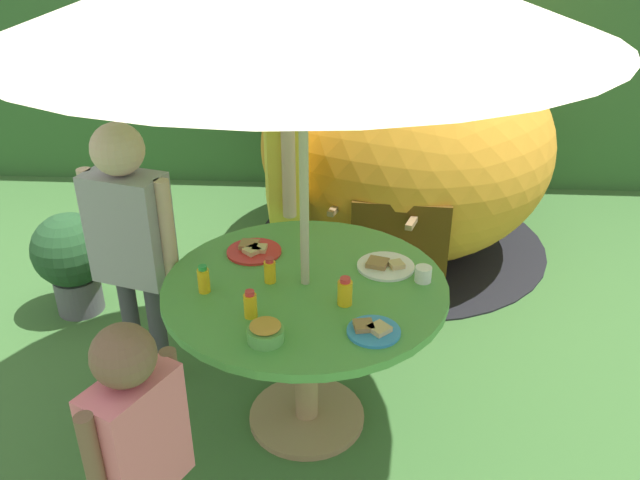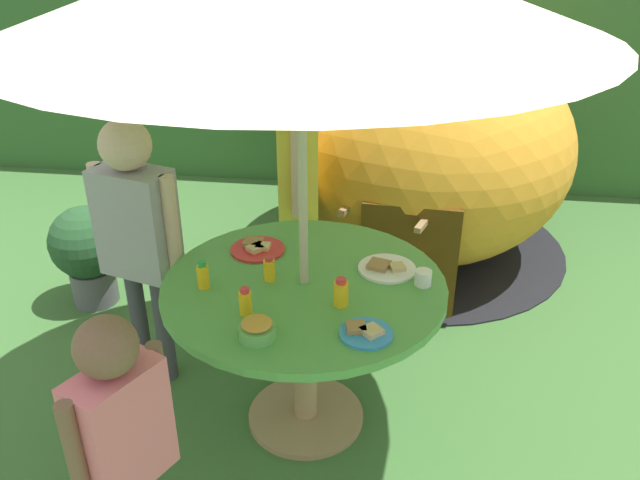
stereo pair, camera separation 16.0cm
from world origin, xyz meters
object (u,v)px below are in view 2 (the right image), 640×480
object	(u,v)px
child_in_pink_shirt	(121,427)
plate_far_right	(257,248)
plate_near_right	(386,268)
juice_bottle_far_left	(245,302)
juice_bottle_near_left	(341,293)
dome_tent	(423,147)
child_in_grey_shirt	(137,223)
cup_near	(423,278)
potted_plant	(88,249)
juice_bottle_center_front	(203,276)
juice_bottle_center_back	(269,269)
wooden_chair	(397,220)
child_in_yellow_shirt	(297,161)
snack_bowl	(257,329)
garden_table	(305,312)
plate_mid_right	(365,332)

from	to	relation	value
child_in_pink_shirt	plate_far_right	distance (m)	1.13
plate_near_right	juice_bottle_far_left	distance (m)	0.66
juice_bottle_near_left	dome_tent	bearing A→B (deg)	80.16
child_in_grey_shirt	cup_near	size ratio (longest dim) A/B	19.08
juice_bottle_near_left	juice_bottle_far_left	size ratio (longest dim) A/B	1.04
potted_plant	juice_bottle_near_left	world-z (taller)	juice_bottle_near_left
child_in_pink_shirt	juice_bottle_center_front	bearing A→B (deg)	24.17
child_in_pink_shirt	juice_bottle_center_front	size ratio (longest dim) A/B	9.25
child_in_grey_shirt	juice_bottle_center_front	world-z (taller)	child_in_grey_shirt
dome_tent	juice_bottle_center_back	xyz separation A→B (m)	(-0.66, -1.82, 0.07)
wooden_chair	plate_far_right	distance (m)	1.07
dome_tent	juice_bottle_near_left	distance (m)	2.00
potted_plant	child_in_yellow_shirt	size ratio (longest dim) A/B	0.43
dome_tent	potted_plant	bearing A→B (deg)	-148.76
child_in_yellow_shirt	juice_bottle_center_front	size ratio (longest dim) A/B	12.08
child_in_yellow_shirt	juice_bottle_near_left	bearing A→B (deg)	6.95
wooden_chair	snack_bowl	distance (m)	1.59
child_in_pink_shirt	juice_bottle_center_front	world-z (taller)	child_in_pink_shirt
child_in_yellow_shirt	child_in_grey_shirt	xyz separation A→B (m)	(-0.62, -0.70, -0.07)
child_in_grey_shirt	snack_bowl	bearing A→B (deg)	-26.56
dome_tent	snack_bowl	distance (m)	2.31
dome_tent	child_in_pink_shirt	bearing A→B (deg)	-105.44
juice_bottle_far_left	juice_bottle_center_front	world-z (taller)	juice_bottle_center_front
child_in_pink_shirt	garden_table	bearing A→B (deg)	-0.00
juice_bottle_near_left	juice_bottle_center_front	bearing A→B (deg)	174.49
juice_bottle_far_left	child_in_yellow_shirt	bearing A→B (deg)	89.80
dome_tent	child_in_grey_shirt	bearing A→B (deg)	-125.52
juice_bottle_far_left	plate_far_right	bearing A→B (deg)	97.73
child_in_grey_shirt	juice_bottle_far_left	bearing A→B (deg)	-22.37
plate_mid_right	juice_bottle_far_left	size ratio (longest dim) A/B	1.75
child_in_yellow_shirt	juice_bottle_center_front	bearing A→B (deg)	-23.33
wooden_chair	juice_bottle_center_back	bearing A→B (deg)	-96.56
plate_far_right	plate_near_right	bearing A→B (deg)	-9.68
garden_table	potted_plant	world-z (taller)	garden_table
potted_plant	plate_mid_right	distance (m)	2.09
child_in_pink_shirt	juice_bottle_center_back	xyz separation A→B (m)	(0.29, 0.86, 0.09)
child_in_grey_shirt	plate_near_right	size ratio (longest dim) A/B	5.38
cup_near	potted_plant	bearing A→B (deg)	157.57
wooden_chair	juice_bottle_far_left	distance (m)	1.48
garden_table	potted_plant	bearing A→B (deg)	149.57
juice_bottle_center_front	plate_near_right	bearing A→B (deg)	18.16
child_in_yellow_shirt	child_in_grey_shirt	bearing A→B (deg)	-52.86
plate_near_right	juice_bottle_far_left	world-z (taller)	juice_bottle_far_left
juice_bottle_center_front	cup_near	xyz separation A→B (m)	(0.89, 0.14, -0.02)
juice_bottle_center_back	juice_bottle_center_front	bearing A→B (deg)	-160.03
child_in_yellow_shirt	juice_bottle_center_front	distance (m)	1.05
plate_mid_right	juice_bottle_near_left	bearing A→B (deg)	120.53
child_in_yellow_shirt	wooden_chair	bearing A→B (deg)	95.66
juice_bottle_near_left	juice_bottle_far_left	xyz separation A→B (m)	(-0.35, -0.11, -0.00)
child_in_yellow_shirt	cup_near	xyz separation A→B (m)	(0.67, -0.88, -0.15)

